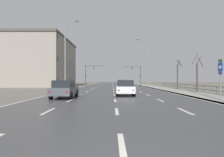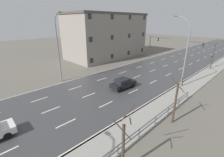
{
  "view_description": "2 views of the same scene",
  "coord_description": "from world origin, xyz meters",
  "px_view_note": "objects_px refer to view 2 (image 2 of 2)",
  "views": [
    {
      "loc": [
        -0.24,
        -2.99,
        1.65
      ],
      "look_at": [
        -0.1,
        68.52,
        1.97
      ],
      "focal_mm": 32.65,
      "sensor_mm": 36.0,
      "label": 1
    },
    {
      "loc": [
        16.06,
        17.83,
        9.69
      ],
      "look_at": [
        0.0,
        33.45,
        1.33
      ],
      "focal_mm": 24.89,
      "sensor_mm": 36.0,
      "label": 2
    }
  ],
  "objects_px": {
    "street_lamp_midground": "(185,54)",
    "traffic_signal_right": "(209,51)",
    "brick_building": "(106,36)",
    "car_near_left": "(123,83)",
    "street_lamp_left_bank": "(59,50)",
    "traffic_signal_left": "(153,43)"
  },
  "relations": [
    {
      "from": "street_lamp_left_bank",
      "to": "traffic_signal_right",
      "type": "height_order",
      "value": "street_lamp_left_bank"
    },
    {
      "from": "street_lamp_midground",
      "to": "car_near_left",
      "type": "relative_size",
      "value": 2.48
    },
    {
      "from": "street_lamp_midground",
      "to": "traffic_signal_left",
      "type": "distance_m",
      "value": 20.61
    },
    {
      "from": "street_lamp_left_bank",
      "to": "brick_building",
      "type": "xyz_separation_m",
      "value": [
        -9.36,
        18.69,
        0.46
      ]
    },
    {
      "from": "traffic_signal_right",
      "to": "traffic_signal_left",
      "type": "relative_size",
      "value": 0.95
    },
    {
      "from": "traffic_signal_right",
      "to": "brick_building",
      "type": "height_order",
      "value": "brick_building"
    },
    {
      "from": "street_lamp_left_bank",
      "to": "car_near_left",
      "type": "relative_size",
      "value": 2.6
    },
    {
      "from": "street_lamp_midground",
      "to": "traffic_signal_left",
      "type": "relative_size",
      "value": 1.78
    },
    {
      "from": "traffic_signal_right",
      "to": "traffic_signal_left",
      "type": "bearing_deg",
      "value": 176.88
    },
    {
      "from": "traffic_signal_left",
      "to": "car_near_left",
      "type": "distance_m",
      "value": 23.51
    },
    {
      "from": "street_lamp_midground",
      "to": "traffic_signal_right",
      "type": "relative_size",
      "value": 1.87
    },
    {
      "from": "traffic_signal_right",
      "to": "brick_building",
      "type": "bearing_deg",
      "value": -162.44
    },
    {
      "from": "traffic_signal_right",
      "to": "brick_building",
      "type": "relative_size",
      "value": 0.25
    },
    {
      "from": "street_lamp_midground",
      "to": "traffic_signal_right",
      "type": "height_order",
      "value": "street_lamp_midground"
    },
    {
      "from": "car_near_left",
      "to": "brick_building",
      "type": "height_order",
      "value": "brick_building"
    },
    {
      "from": "street_lamp_midground",
      "to": "traffic_signal_left",
      "type": "xyz_separation_m",
      "value": [
        -14.3,
        14.8,
        -1.19
      ]
    },
    {
      "from": "street_lamp_midground",
      "to": "street_lamp_left_bank",
      "type": "xyz_separation_m",
      "value": [
        -14.89,
        -12.15,
        0.29
      ]
    },
    {
      "from": "street_lamp_left_bank",
      "to": "brick_building",
      "type": "bearing_deg",
      "value": 116.6
    },
    {
      "from": "street_lamp_left_bank",
      "to": "traffic_signal_right",
      "type": "distance_m",
      "value": 29.94
    },
    {
      "from": "street_lamp_midground",
      "to": "car_near_left",
      "type": "bearing_deg",
      "value": -129.96
    },
    {
      "from": "street_lamp_midground",
      "to": "street_lamp_left_bank",
      "type": "relative_size",
      "value": 0.95
    },
    {
      "from": "traffic_signal_left",
      "to": "car_near_left",
      "type": "relative_size",
      "value": 1.39
    }
  ]
}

